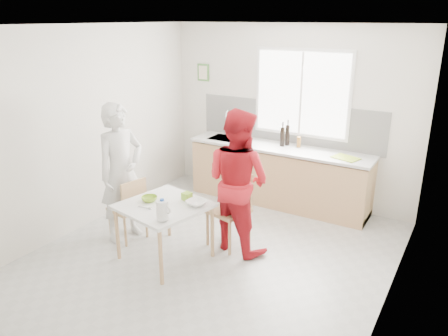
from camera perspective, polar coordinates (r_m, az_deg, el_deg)
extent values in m
plane|color=#B7B7B2|center=(5.44, -1.66, -11.60)|extent=(4.50, 4.50, 0.00)
plane|color=silver|center=(6.83, 8.44, 6.88)|extent=(4.00, 0.00, 4.00)
plane|color=silver|center=(3.35, -23.13, -7.76)|extent=(4.00, 0.00, 4.00)
plane|color=silver|center=(6.16, -17.77, 4.82)|extent=(0.00, 4.50, 4.50)
plane|color=silver|center=(4.22, 21.79, -2.08)|extent=(0.00, 4.50, 4.50)
plane|color=white|center=(4.67, -1.99, 18.18)|extent=(4.50, 4.50, 0.00)
cube|color=white|center=(6.68, 10.14, 9.57)|extent=(1.50, 0.03, 1.30)
cube|color=white|center=(6.66, 10.08, 9.55)|extent=(1.40, 0.02, 1.20)
cube|color=white|center=(6.66, 10.06, 9.54)|extent=(0.03, 0.03, 1.20)
cube|color=white|center=(6.85, 8.36, 5.84)|extent=(3.00, 0.02, 0.65)
cube|color=#4D883D|center=(7.44, -2.72, 12.36)|extent=(0.22, 0.02, 0.28)
cube|color=beige|center=(7.43, -2.77, 12.35)|extent=(0.16, 0.01, 0.22)
cube|color=tan|center=(6.82, 7.10, -1.14)|extent=(2.80, 0.60, 0.86)
cube|color=#3F3326|center=(6.96, 6.97, -4.08)|extent=(2.80, 0.54, 0.10)
cube|color=silver|center=(6.67, 7.26, 2.64)|extent=(2.84, 0.64, 0.04)
cube|color=#A5A5AA|center=(7.08, 0.21, 3.82)|extent=(0.50, 0.40, 0.03)
cylinder|color=silver|center=(7.17, 0.86, 5.61)|extent=(0.02, 0.02, 0.36)
torus|color=silver|center=(7.07, 0.58, 6.92)|extent=(0.02, 0.18, 0.18)
cube|color=white|center=(5.18, -7.88, -4.92)|extent=(1.08, 1.08, 0.04)
cylinder|color=tan|center=(5.41, -13.76, -8.42)|extent=(0.05, 0.05, 0.65)
cylinder|color=tan|center=(5.84, -7.26, -5.88)|extent=(0.05, 0.05, 0.65)
cylinder|color=tan|center=(4.84, -8.26, -11.56)|extent=(0.05, 0.05, 0.65)
cylinder|color=tan|center=(5.31, -1.54, -8.39)|extent=(0.05, 0.05, 0.65)
cube|color=tan|center=(5.83, -12.54, -5.19)|extent=(0.46, 0.46, 0.04)
cube|color=tan|center=(5.61, -11.65, -3.63)|extent=(0.10, 0.37, 0.41)
cylinder|color=tan|center=(6.14, -12.04, -6.14)|extent=(0.03, 0.03, 0.40)
cylinder|color=tan|center=(5.97, -14.65, -7.10)|extent=(0.03, 0.03, 0.40)
cylinder|color=tan|center=(5.89, -10.10, -7.12)|extent=(0.03, 0.03, 0.40)
cylinder|color=tan|center=(5.72, -12.77, -8.16)|extent=(0.03, 0.03, 0.40)
cube|color=tan|center=(5.51, 0.59, -5.62)|extent=(0.52, 0.52, 0.04)
cube|color=tan|center=(5.54, 1.97, -2.62)|extent=(0.42, 0.12, 0.46)
cylinder|color=tan|center=(5.61, -2.17, -7.96)|extent=(0.04, 0.04, 0.45)
cylinder|color=tan|center=(5.38, 0.75, -9.20)|extent=(0.04, 0.04, 0.45)
cylinder|color=tan|center=(5.85, 0.44, -6.72)|extent=(0.04, 0.04, 0.45)
cylinder|color=tan|center=(5.63, 3.32, -7.83)|extent=(0.04, 0.04, 0.45)
imported|color=silver|center=(5.71, -13.25, -0.60)|extent=(0.55, 0.73, 1.80)
imported|color=red|center=(5.30, 1.83, -1.70)|extent=(0.98, 0.84, 1.78)
imported|color=#87B429|center=(5.27, -9.73, -3.99)|extent=(0.22, 0.22, 0.06)
imported|color=white|center=(5.10, -3.57, -4.56)|extent=(0.28, 0.28, 0.06)
cylinder|color=white|center=(4.73, -8.05, -5.44)|extent=(0.13, 0.13, 0.21)
cylinder|color=blue|center=(4.68, -8.11, -4.16)|extent=(0.04, 0.04, 0.03)
torus|color=white|center=(4.68, -7.42, -5.43)|extent=(0.10, 0.04, 0.10)
cube|color=#87BD2B|center=(5.25, -4.87, -3.70)|extent=(0.12, 0.12, 0.09)
cylinder|color=#A5A5AA|center=(5.10, -10.37, -5.10)|extent=(0.16, 0.04, 0.01)
cube|color=#97B429|center=(6.29, 15.62, 1.29)|extent=(0.41, 0.34, 0.01)
cylinder|color=black|center=(6.71, 8.29, 4.30)|extent=(0.07, 0.07, 0.32)
cylinder|color=black|center=(6.65, 7.63, 4.10)|extent=(0.07, 0.07, 0.30)
cylinder|color=#935B20|center=(6.65, 9.73, 3.35)|extent=(0.06, 0.06, 0.16)
imported|color=#999999|center=(7.11, 1.95, 4.70)|extent=(0.10, 0.10, 0.17)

